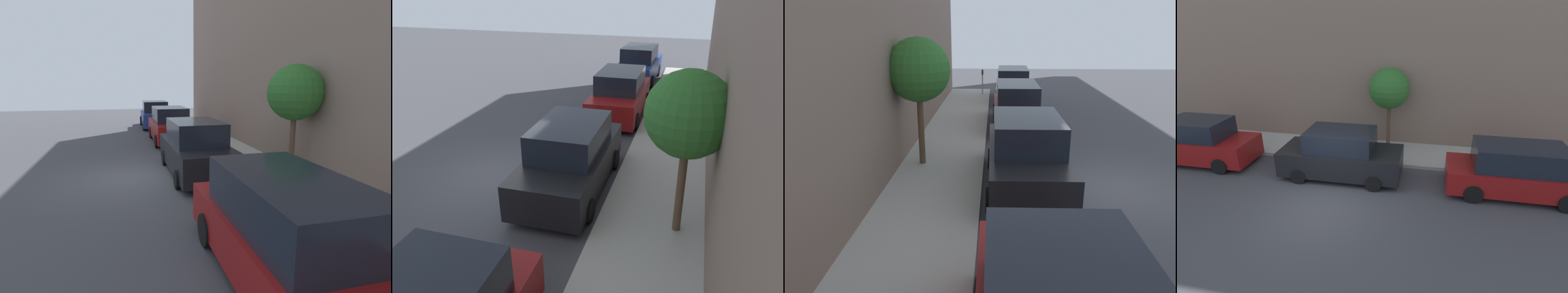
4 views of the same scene
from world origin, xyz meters
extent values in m
plane|color=#424247|center=(0.00, 0.00, 0.00)|extent=(60.00, 60.00, 0.00)
cube|color=#B2ADA3|center=(4.77, 0.00, 0.07)|extent=(2.55, 32.00, 0.15)
cube|color=maroon|center=(2.23, -6.59, 0.64)|extent=(1.93, 4.91, 0.84)
cube|color=black|center=(2.23, -6.59, 1.48)|extent=(1.69, 3.11, 0.84)
cylinder|color=black|center=(1.33, -5.07, 0.34)|extent=(0.22, 0.68, 0.68)
cylinder|color=black|center=(3.13, -5.07, 0.34)|extent=(0.22, 0.68, 0.68)
cube|color=black|center=(2.32, -0.02, 0.70)|extent=(2.01, 4.82, 0.96)
cube|color=black|center=(2.32, -0.02, 1.58)|extent=(1.75, 2.62, 0.80)
cylinder|color=black|center=(1.39, 1.46, 0.30)|extent=(0.22, 0.61, 0.61)
cylinder|color=black|center=(3.25, 1.46, 0.30)|extent=(0.22, 0.61, 0.61)
cylinder|color=black|center=(1.39, -1.51, 0.30)|extent=(0.22, 0.61, 0.61)
cylinder|color=black|center=(3.25, -1.51, 0.30)|extent=(0.22, 0.61, 0.61)
cube|color=maroon|center=(2.40, 6.45, 0.70)|extent=(2.01, 4.82, 0.96)
cube|color=black|center=(2.40, 6.45, 1.58)|extent=(1.75, 2.62, 0.80)
cylinder|color=black|center=(1.47, 7.93, 0.34)|extent=(0.22, 0.68, 0.68)
cylinder|color=black|center=(3.33, 7.93, 0.34)|extent=(0.22, 0.68, 0.68)
cylinder|color=black|center=(1.47, 4.96, 0.34)|extent=(0.22, 0.68, 0.68)
cylinder|color=black|center=(3.33, 4.96, 0.34)|extent=(0.22, 0.68, 0.68)
cube|color=navy|center=(2.23, 12.66, 0.70)|extent=(2.08, 4.85, 0.96)
cube|color=black|center=(2.23, 12.66, 1.58)|extent=(1.79, 2.64, 0.80)
cylinder|color=black|center=(1.30, 14.15, 0.35)|extent=(0.22, 0.70, 0.70)
cylinder|color=black|center=(3.16, 14.15, 0.35)|extent=(0.22, 0.70, 0.70)
cylinder|color=black|center=(1.30, 11.18, 0.35)|extent=(0.22, 0.70, 0.70)
cylinder|color=black|center=(3.16, 11.18, 0.35)|extent=(0.22, 0.70, 0.70)
cylinder|color=brown|center=(5.39, -1.45, 1.32)|extent=(0.18, 0.18, 2.34)
sphere|color=#2D6B28|center=(5.39, -1.45, 3.01)|extent=(1.87, 1.87, 1.87)
camera|label=1|loc=(-0.27, -10.66, 3.31)|focal=28.00mm
camera|label=2|loc=(5.45, -9.12, 5.61)|focal=35.00mm
camera|label=3|loc=(3.18, 9.61, 4.22)|focal=35.00mm
camera|label=4|loc=(-8.28, -3.42, 6.03)|focal=28.00mm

